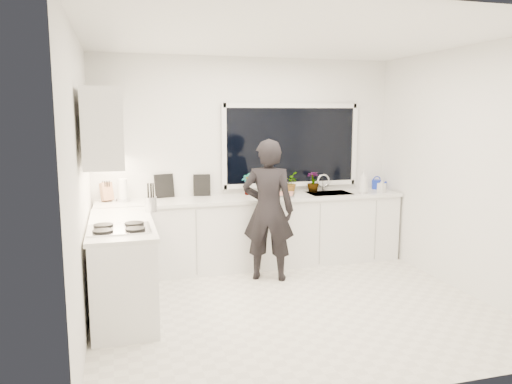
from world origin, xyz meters
name	(u,v)px	position (x,y,z in m)	size (l,w,h in m)	color
floor	(291,307)	(0.00, 0.00, -0.01)	(4.00, 3.50, 0.02)	beige
wall_back	(248,161)	(0.00, 1.76, 1.35)	(4.00, 0.02, 2.70)	white
wall_left	(80,185)	(-2.01, 0.00, 1.35)	(0.02, 3.50, 2.70)	white
wall_right	(464,171)	(2.01, 0.00, 1.35)	(0.02, 3.50, 2.70)	white
ceiling	(294,36)	(0.00, 0.00, 2.71)	(4.00, 3.50, 0.02)	white
window	(291,145)	(0.60, 1.73, 1.55)	(1.80, 0.02, 1.00)	black
base_cabinets_back	(254,233)	(0.00, 1.45, 0.44)	(3.92, 0.58, 0.88)	white
base_cabinets_left	(123,269)	(-1.67, 0.35, 0.44)	(0.58, 1.60, 0.88)	white
countertop_back	(254,198)	(0.00, 1.44, 0.90)	(3.94, 0.62, 0.04)	silver
countertop_left	(121,224)	(-1.67, 0.35, 0.90)	(0.62, 1.60, 0.04)	silver
upper_cabinets	(104,126)	(-1.79, 0.70, 1.85)	(0.34, 2.10, 0.70)	white
sink	(329,197)	(1.05, 1.45, 0.87)	(0.58, 0.42, 0.14)	silver
faucet	(323,183)	(1.05, 1.65, 1.03)	(0.03, 0.03, 0.22)	silver
stovetop	(119,228)	(-1.69, 0.00, 0.94)	(0.56, 0.48, 0.03)	black
person	(268,210)	(0.02, 0.90, 0.84)	(0.62, 0.40, 1.69)	black
pizza_tray	(275,195)	(0.28, 1.42, 0.94)	(0.50, 0.37, 0.03)	silver
pizza	(275,193)	(0.28, 1.42, 0.95)	(0.45, 0.32, 0.01)	red
watering_can	(377,184)	(1.85, 1.61, 0.98)	(0.14, 0.14, 0.13)	#1229AD
paper_towel_roll	(123,191)	(-1.62, 1.55, 1.05)	(0.11, 0.11, 0.26)	silver
knife_block	(107,192)	(-1.82, 1.59, 1.03)	(0.13, 0.10, 0.22)	olive
utensil_crock	(151,204)	(-1.35, 0.80, 1.00)	(0.13, 0.13, 0.16)	#ACADB1
picture_frame_large	(202,185)	(-0.63, 1.69, 1.06)	(0.22, 0.02, 0.28)	black
picture_frame_small	(164,186)	(-1.11, 1.69, 1.07)	(0.25, 0.02, 0.30)	black
herb_plants	(285,183)	(0.48, 1.61, 1.06)	(1.11, 0.30, 0.29)	#26662D
soap_bottles	(367,182)	(1.53, 1.30, 1.06)	(0.40, 0.13, 0.32)	#D8BF66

